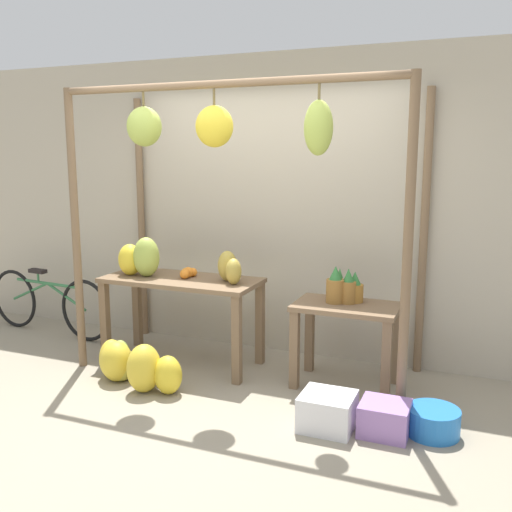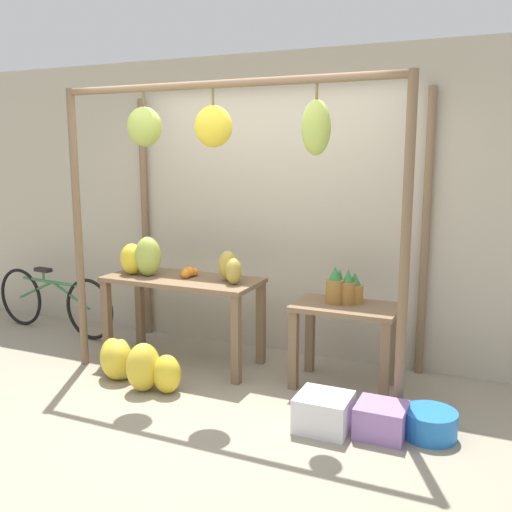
# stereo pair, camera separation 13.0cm
# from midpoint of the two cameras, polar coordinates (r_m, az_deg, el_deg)

# --- Properties ---
(ground_plane) EXTENTS (20.00, 20.00, 0.00)m
(ground_plane) POSITION_cam_midpoint_polar(r_m,az_deg,el_deg) (4.52, -4.41, -14.56)
(ground_plane) COLOR gray
(shop_wall_back) EXTENTS (8.00, 0.08, 2.80)m
(shop_wall_back) POSITION_cam_midpoint_polar(r_m,az_deg,el_deg) (5.42, 2.52, 4.98)
(shop_wall_back) COLOR #B2A893
(shop_wall_back) RESTS_ON ground_plane
(stall_awning) EXTENTS (2.89, 1.18, 2.43)m
(stall_awning) POSITION_cam_midpoint_polar(r_m,az_deg,el_deg) (4.59, -2.11, 8.65)
(stall_awning) COLOR brown
(stall_awning) RESTS_ON ground_plane
(display_table_main) EXTENTS (1.41, 0.61, 0.80)m
(display_table_main) POSITION_cam_midpoint_polar(r_m,az_deg,el_deg) (5.18, -6.62, -3.66)
(display_table_main) COLOR brown
(display_table_main) RESTS_ON ground_plane
(display_table_side) EXTENTS (0.84, 0.52, 0.69)m
(display_table_side) POSITION_cam_midpoint_polar(r_m,az_deg,el_deg) (4.71, 9.72, -6.81)
(display_table_side) COLOR brown
(display_table_side) RESTS_ON ground_plane
(banana_pile_on_table) EXTENTS (0.47, 0.29, 0.36)m
(banana_pile_on_table) POSITION_cam_midpoint_polar(r_m,az_deg,el_deg) (5.28, -10.73, -0.16)
(banana_pile_on_table) COLOR #9EB247
(banana_pile_on_table) RESTS_ON display_table_main
(orange_pile) EXTENTS (0.14, 0.21, 0.09)m
(orange_pile) POSITION_cam_midpoint_polar(r_m,az_deg,el_deg) (5.17, -5.98, -1.63)
(orange_pile) COLOR orange
(orange_pile) RESTS_ON display_table_main
(pineapple_cluster) EXTENTS (0.30, 0.23, 0.31)m
(pineapple_cluster) POSITION_cam_midpoint_polar(r_m,az_deg,el_deg) (4.71, 9.38, -3.20)
(pineapple_cluster) COLOR olive
(pineapple_cluster) RESTS_ON display_table_side
(banana_pile_ground_left) EXTENTS (0.43, 0.37, 0.34)m
(banana_pile_ground_left) POSITION_cam_midpoint_polar(r_m,az_deg,el_deg) (5.05, -12.93, -10.08)
(banana_pile_ground_left) COLOR gold
(banana_pile_ground_left) RESTS_ON ground_plane
(banana_pile_ground_right) EXTENTS (0.49, 0.34, 0.40)m
(banana_pile_ground_right) POSITION_cam_midpoint_polar(r_m,az_deg,el_deg) (4.73, -9.63, -11.13)
(banana_pile_ground_right) COLOR yellow
(banana_pile_ground_right) RESTS_ON ground_plane
(fruit_crate_white) EXTENTS (0.37, 0.34, 0.25)m
(fruit_crate_white) POSITION_cam_midpoint_polar(r_m,az_deg,el_deg) (4.14, 7.71, -15.22)
(fruit_crate_white) COLOR silver
(fruit_crate_white) RESTS_ON ground_plane
(blue_bucket) EXTENTS (0.36, 0.36, 0.19)m
(blue_bucket) POSITION_cam_midpoint_polar(r_m,az_deg,el_deg) (4.20, 17.89, -15.69)
(blue_bucket) COLOR blue
(blue_bucket) RESTS_ON ground_plane
(parked_bicycle) EXTENTS (1.68, 0.19, 0.69)m
(parked_bicycle) POSITION_cam_midpoint_polar(r_m,az_deg,el_deg) (6.46, -19.06, -4.29)
(parked_bicycle) COLOR black
(parked_bicycle) RESTS_ON ground_plane
(papaya_pile) EXTENTS (0.29, 0.29, 0.27)m
(papaya_pile) POSITION_cam_midpoint_polar(r_m,az_deg,el_deg) (4.92, -1.83, -1.22)
(papaya_pile) COLOR #B2993D
(papaya_pile) RESTS_ON display_table_main
(fruit_crate_purple) EXTENTS (0.33, 0.31, 0.22)m
(fruit_crate_purple) POSITION_cam_midpoint_polar(r_m,az_deg,el_deg) (4.12, 13.31, -15.68)
(fruit_crate_purple) COLOR #9970B7
(fruit_crate_purple) RESTS_ON ground_plane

